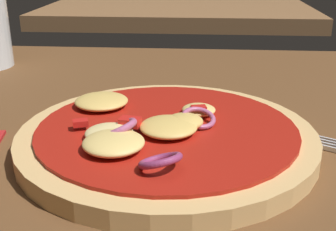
{
  "coord_description": "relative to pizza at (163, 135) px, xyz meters",
  "views": [
    {
      "loc": [
        0.0,
        -0.3,
        0.2
      ],
      "look_at": [
        -0.03,
        0.06,
        0.06
      ],
      "focal_mm": 46.33,
      "sensor_mm": 36.0,
      "label": 1
    }
  ],
  "objects": [
    {
      "name": "background_table",
      "position": [
        -0.04,
        0.98,
        -0.03
      ],
      "size": [
        0.75,
        0.54,
        0.04
      ],
      "color": "brown",
      "rests_on": "ground"
    },
    {
      "name": "dining_table",
      "position": [
        0.03,
        -0.04,
        -0.03
      ],
      "size": [
        1.26,
        0.83,
        0.04
      ],
      "color": "brown",
      "rests_on": "ground"
    },
    {
      "name": "pizza",
      "position": [
        0.0,
        0.0,
        0.0
      ],
      "size": [
        0.25,
        0.25,
        0.03
      ],
      "color": "tan",
      "rests_on": "dining_table"
    }
  ]
}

